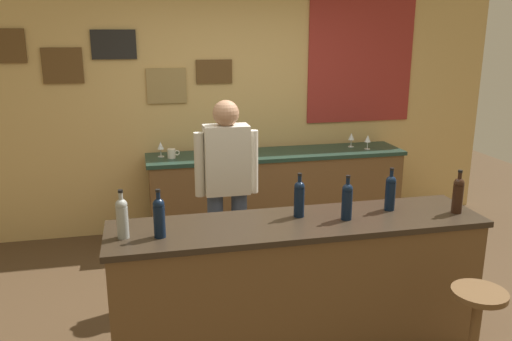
{
  "coord_description": "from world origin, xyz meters",
  "views": [
    {
      "loc": [
        -1.0,
        -3.49,
        2.15
      ],
      "look_at": [
        -0.1,
        0.45,
        1.05
      ],
      "focal_mm": 36.38,
      "sensor_mm": 36.0,
      "label": 1
    }
  ],
  "objects_px": {
    "wine_bottle_c": "(299,197)",
    "coffee_mug": "(172,153)",
    "wine_bottle_d": "(347,200)",
    "wine_glass_a": "(161,146)",
    "wine_bottle_a": "(122,217)",
    "wine_bottle_f": "(458,194)",
    "wine_glass_c": "(368,139)",
    "wine_bottle_e": "(390,191)",
    "bartender": "(227,184)",
    "bar_stool": "(476,324)",
    "wine_glass_b": "(351,137)",
    "wine_bottle_b": "(159,216)"
  },
  "relations": [
    {
      "from": "wine_glass_a",
      "to": "wine_bottle_d",
      "type": "bearing_deg",
      "value": -62.6
    },
    {
      "from": "wine_bottle_f",
      "to": "wine_glass_b",
      "type": "xyz_separation_m",
      "value": [
        0.15,
        2.21,
        -0.05
      ]
    },
    {
      "from": "bartender",
      "to": "wine_glass_b",
      "type": "height_order",
      "value": "bartender"
    },
    {
      "from": "wine_glass_b",
      "to": "wine_bottle_b",
      "type": "bearing_deg",
      "value": -134.73
    },
    {
      "from": "wine_bottle_c",
      "to": "wine_bottle_e",
      "type": "relative_size",
      "value": 1.0
    },
    {
      "from": "wine_bottle_c",
      "to": "coffee_mug",
      "type": "bearing_deg",
      "value": 110.3
    },
    {
      "from": "wine_glass_a",
      "to": "wine_glass_b",
      "type": "xyz_separation_m",
      "value": [
        2.07,
        0.0,
        0.0
      ]
    },
    {
      "from": "wine_bottle_c",
      "to": "wine_bottle_f",
      "type": "relative_size",
      "value": 1.0
    },
    {
      "from": "bartender",
      "to": "wine_bottle_c",
      "type": "height_order",
      "value": "bartender"
    },
    {
      "from": "wine_bottle_d",
      "to": "wine_glass_a",
      "type": "height_order",
      "value": "wine_bottle_d"
    },
    {
      "from": "wine_glass_a",
      "to": "bartender",
      "type": "bearing_deg",
      "value": -68.89
    },
    {
      "from": "wine_bottle_c",
      "to": "coffee_mug",
      "type": "distance_m",
      "value": 2.09
    },
    {
      "from": "wine_bottle_b",
      "to": "wine_glass_b",
      "type": "bearing_deg",
      "value": 45.27
    },
    {
      "from": "wine_bottle_b",
      "to": "wine_glass_b",
      "type": "height_order",
      "value": "wine_bottle_b"
    },
    {
      "from": "wine_glass_a",
      "to": "wine_glass_c",
      "type": "distance_m",
      "value": 2.2
    },
    {
      "from": "wine_bottle_a",
      "to": "wine_glass_a",
      "type": "xyz_separation_m",
      "value": [
        0.33,
        2.16,
        -0.05
      ]
    },
    {
      "from": "wine_bottle_a",
      "to": "wine_bottle_f",
      "type": "distance_m",
      "value": 2.25
    },
    {
      "from": "bar_stool",
      "to": "wine_bottle_c",
      "type": "bearing_deg",
      "value": 136.62
    },
    {
      "from": "bartender",
      "to": "wine_glass_a",
      "type": "distance_m",
      "value": 1.31
    },
    {
      "from": "wine_glass_a",
      "to": "wine_bottle_f",
      "type": "bearing_deg",
      "value": -49.02
    },
    {
      "from": "wine_bottle_f",
      "to": "coffee_mug",
      "type": "distance_m",
      "value": 2.8
    },
    {
      "from": "wine_bottle_a",
      "to": "wine_glass_a",
      "type": "bearing_deg",
      "value": 81.31
    },
    {
      "from": "wine_bottle_c",
      "to": "wine_bottle_e",
      "type": "xyz_separation_m",
      "value": [
        0.66,
        -0.01,
        0.0
      ]
    },
    {
      "from": "wine_bottle_e",
      "to": "wine_glass_c",
      "type": "distance_m",
      "value": 2.04
    },
    {
      "from": "wine_bottle_b",
      "to": "bar_stool",
      "type": "bearing_deg",
      "value": -19.91
    },
    {
      "from": "wine_bottle_d",
      "to": "wine_glass_c",
      "type": "distance_m",
      "value": 2.29
    },
    {
      "from": "wine_bottle_a",
      "to": "wine_bottle_b",
      "type": "height_order",
      "value": "same"
    },
    {
      "from": "wine_bottle_f",
      "to": "wine_glass_a",
      "type": "bearing_deg",
      "value": 130.98
    },
    {
      "from": "wine_glass_c",
      "to": "coffee_mug",
      "type": "height_order",
      "value": "wine_glass_c"
    },
    {
      "from": "wine_bottle_f",
      "to": "wine_glass_c",
      "type": "distance_m",
      "value": 2.08
    },
    {
      "from": "wine_glass_a",
      "to": "wine_glass_b",
      "type": "distance_m",
      "value": 2.07
    },
    {
      "from": "wine_bottle_b",
      "to": "wine_glass_a",
      "type": "bearing_deg",
      "value": 87.11
    },
    {
      "from": "bartender",
      "to": "wine_glass_a",
      "type": "bearing_deg",
      "value": 111.11
    },
    {
      "from": "wine_bottle_c",
      "to": "wine_glass_b",
      "type": "height_order",
      "value": "wine_bottle_c"
    },
    {
      "from": "wine_bottle_c",
      "to": "coffee_mug",
      "type": "xyz_separation_m",
      "value": [
        -0.72,
        1.96,
        -0.11
      ]
    },
    {
      "from": "wine_bottle_c",
      "to": "wine_bottle_a",
      "type": "bearing_deg",
      "value": -174.11
    },
    {
      "from": "wine_bottle_f",
      "to": "wine_bottle_d",
      "type": "bearing_deg",
      "value": 176.76
    },
    {
      "from": "bartender",
      "to": "bar_stool",
      "type": "bearing_deg",
      "value": -53.35
    },
    {
      "from": "coffee_mug",
      "to": "bar_stool",
      "type": "bearing_deg",
      "value": -60.27
    },
    {
      "from": "wine_bottle_c",
      "to": "wine_bottle_f",
      "type": "xyz_separation_m",
      "value": [
        1.09,
        -0.17,
        0.0
      ]
    },
    {
      "from": "wine_bottle_e",
      "to": "wine_bottle_f",
      "type": "relative_size",
      "value": 1.0
    },
    {
      "from": "wine_bottle_e",
      "to": "coffee_mug",
      "type": "xyz_separation_m",
      "value": [
        -1.39,
        1.97,
        -0.11
      ]
    },
    {
      "from": "wine_bottle_a",
      "to": "wine_glass_a",
      "type": "height_order",
      "value": "wine_bottle_a"
    },
    {
      "from": "wine_bottle_e",
      "to": "coffee_mug",
      "type": "relative_size",
      "value": 2.45
    },
    {
      "from": "wine_bottle_a",
      "to": "wine_glass_c",
      "type": "height_order",
      "value": "wine_bottle_a"
    },
    {
      "from": "wine_bottle_a",
      "to": "wine_glass_b",
      "type": "xyz_separation_m",
      "value": [
        2.4,
        2.16,
        -0.05
      ]
    },
    {
      "from": "wine_glass_a",
      "to": "coffee_mug",
      "type": "relative_size",
      "value": 1.24
    },
    {
      "from": "wine_glass_b",
      "to": "wine_bottle_f",
      "type": "bearing_deg",
      "value": -93.9
    },
    {
      "from": "wine_bottle_f",
      "to": "wine_glass_a",
      "type": "height_order",
      "value": "wine_bottle_f"
    },
    {
      "from": "wine_bottle_c",
      "to": "wine_glass_c",
      "type": "height_order",
      "value": "wine_bottle_c"
    }
  ]
}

